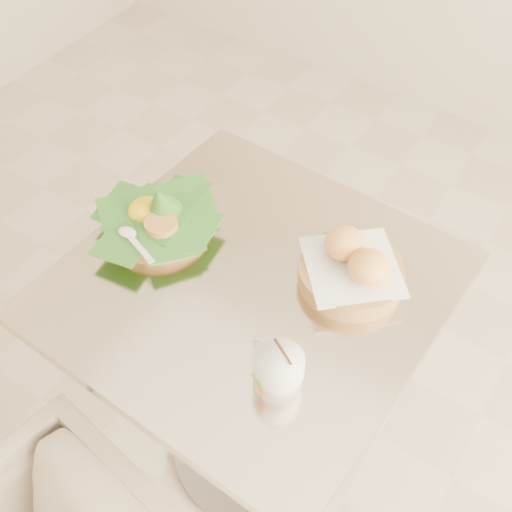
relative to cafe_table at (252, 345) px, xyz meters
The scene contains 5 objects.
floor 0.55m from the cafe_table, behind, with size 3.60×3.60×0.00m, color beige.
cafe_table is the anchor object (origin of this frame).
rice_basket 0.35m from the cafe_table, behind, with size 0.26×0.26×0.13m.
bread_basket 0.32m from the cafe_table, 34.14° to the left, with size 0.25×0.25×0.11m.
coffee_mug 0.35m from the cafe_table, 44.92° to the right, with size 0.11×0.09×0.15m.
Camera 1 is at (0.61, -0.66, 1.73)m, focal length 45.00 mm.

